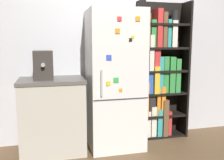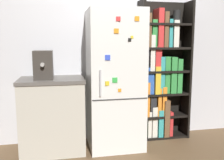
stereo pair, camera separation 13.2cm
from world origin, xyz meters
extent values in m
plane|color=brown|center=(0.00, 0.00, 0.00)|extent=(16.00, 16.00, 0.00)
cube|color=silver|center=(0.00, 0.47, 1.30)|extent=(8.00, 0.05, 2.60)
cube|color=white|center=(0.00, 0.15, 0.87)|extent=(0.68, 0.61, 1.74)
cube|color=#333333|center=(0.00, -0.16, 0.69)|extent=(0.66, 0.01, 0.01)
cube|color=#B2B2B7|center=(-0.24, -0.17, 0.89)|extent=(0.02, 0.02, 0.30)
cube|color=orange|center=(0.19, -0.16, 1.61)|extent=(0.05, 0.01, 0.05)
cube|color=orange|center=(-0.01, -0.16, 0.80)|extent=(0.04, 0.01, 0.04)
cube|color=green|center=(-0.07, -0.16, 0.92)|extent=(0.06, 0.01, 0.06)
cube|color=black|center=(0.10, -0.16, 1.37)|extent=(0.04, 0.01, 0.04)
cube|color=yellow|center=(0.13, -0.16, 1.40)|extent=(0.03, 0.01, 0.03)
cube|color=orange|center=(-0.05, -0.16, 1.47)|extent=(0.05, 0.01, 0.05)
cube|color=red|center=(-0.03, -0.16, 1.60)|extent=(0.05, 0.01, 0.05)
cube|color=blue|center=(-0.15, -0.16, 1.18)|extent=(0.06, 0.01, 0.06)
cube|color=yellow|center=(-0.16, -0.16, 0.88)|extent=(0.05, 0.02, 0.05)
cube|color=black|center=(0.40, 0.31, 0.95)|extent=(0.03, 0.28, 1.90)
cube|color=black|center=(1.08, 0.31, 0.95)|extent=(0.03, 0.28, 1.90)
cube|color=black|center=(0.74, 0.43, 0.95)|extent=(0.71, 0.03, 1.90)
cube|color=black|center=(0.74, 0.31, 0.01)|extent=(0.65, 0.25, 0.03)
cube|color=black|center=(0.74, 0.31, 0.32)|extent=(0.65, 0.25, 0.03)
cube|color=black|center=(0.74, 0.31, 0.63)|extent=(0.65, 0.25, 0.03)
cube|color=black|center=(0.74, 0.31, 0.95)|extent=(0.65, 0.25, 0.03)
cube|color=black|center=(0.74, 0.31, 1.27)|extent=(0.65, 0.25, 0.03)
cube|color=black|center=(0.74, 0.31, 1.58)|extent=(0.65, 0.25, 0.03)
cube|color=#338C3F|center=(0.45, 0.31, 0.27)|extent=(0.05, 0.18, 0.48)
cube|color=silver|center=(0.51, 0.31, 0.21)|extent=(0.05, 0.20, 0.37)
cube|color=silver|center=(0.59, 0.31, 0.25)|extent=(0.07, 0.19, 0.43)
cube|color=teal|center=(0.67, 0.30, 0.22)|extent=(0.07, 0.22, 0.39)
cube|color=brown|center=(0.76, 0.30, 0.29)|extent=(0.08, 0.24, 0.52)
cube|color=red|center=(0.83, 0.30, 0.20)|extent=(0.05, 0.20, 0.35)
cube|color=orange|center=(0.46, 0.30, 0.57)|extent=(0.08, 0.18, 0.48)
cube|color=#262628|center=(0.56, 0.31, 0.56)|extent=(0.08, 0.19, 0.46)
cube|color=orange|center=(0.65, 0.31, 0.53)|extent=(0.05, 0.21, 0.39)
cube|color=orange|center=(0.72, 0.31, 0.54)|extent=(0.06, 0.22, 0.41)
cube|color=purple|center=(0.44, 0.31, 0.84)|extent=(0.04, 0.18, 0.39)
cube|color=#2D59B2|center=(0.52, 0.32, 0.83)|extent=(0.08, 0.21, 0.36)
cube|color=gold|center=(0.61, 0.30, 0.84)|extent=(0.07, 0.23, 0.38)
cube|color=teal|center=(0.68, 0.31, 0.90)|extent=(0.06, 0.19, 0.51)
cube|color=#338C3F|center=(0.76, 0.31, 0.90)|extent=(0.07, 0.18, 0.51)
cube|color=#338C3F|center=(0.84, 0.31, 0.90)|extent=(0.08, 0.22, 0.50)
cube|color=#338C3F|center=(0.93, 0.32, 0.88)|extent=(0.07, 0.23, 0.47)
cube|color=#262628|center=(0.45, 0.32, 1.16)|extent=(0.06, 0.21, 0.39)
cube|color=silver|center=(0.53, 0.31, 1.20)|extent=(0.06, 0.21, 0.48)
cube|color=red|center=(0.62, 0.31, 1.13)|extent=(0.08, 0.18, 0.33)
cube|color=brown|center=(0.46, 0.30, 1.50)|extent=(0.08, 0.21, 0.44)
cube|color=#338C3F|center=(0.55, 0.31, 1.46)|extent=(0.07, 0.19, 0.36)
cube|color=red|center=(0.63, 0.31, 1.54)|extent=(0.07, 0.24, 0.51)
cube|color=brown|center=(0.71, 0.30, 1.51)|extent=(0.06, 0.20, 0.47)
cube|color=teal|center=(0.78, 0.31, 1.47)|extent=(0.05, 0.18, 0.37)
cube|color=silver|center=(0.86, 0.30, 1.46)|extent=(0.07, 0.20, 0.36)
cylinder|color=black|center=(0.90, 0.31, 1.69)|extent=(0.10, 0.10, 0.18)
cube|color=#BCB7A8|center=(-0.78, 0.16, 0.44)|extent=(0.76, 0.58, 0.87)
cube|color=#5B5651|center=(-0.78, 0.16, 0.89)|extent=(0.78, 0.60, 0.04)
cube|color=#38332D|center=(-0.87, 0.13, 1.08)|extent=(0.22, 0.29, 0.34)
cylinder|color=#A5A39E|center=(-0.87, -0.04, 1.10)|extent=(0.04, 0.06, 0.04)
camera|label=1|loc=(-0.80, -2.89, 1.34)|focal=40.00mm
camera|label=2|loc=(-0.67, -2.92, 1.34)|focal=40.00mm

